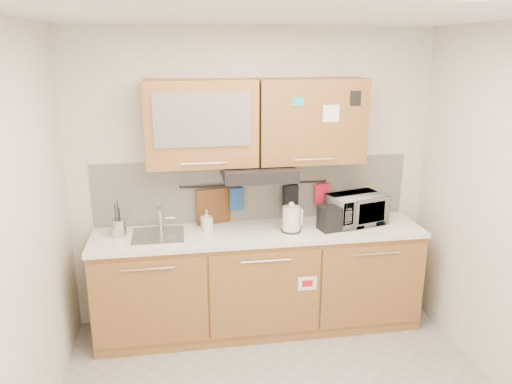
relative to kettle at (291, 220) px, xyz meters
name	(u,v)px	position (x,y,z in m)	size (l,w,h in m)	color
ceiling	(297,13)	(-0.26, -1.13, 1.58)	(3.20, 3.20, 0.00)	white
wall_back	(254,179)	(-0.26, 0.37, 0.28)	(3.20, 3.20, 0.00)	silver
wall_left	(12,257)	(-1.86, -1.13, 0.28)	(3.00, 3.00, 0.00)	silver
base_cabinet	(259,285)	(-0.26, 0.06, -0.62)	(2.80, 0.64, 0.88)	#A76D3B
countertop	(259,233)	(-0.26, 0.06, -0.12)	(2.82, 0.62, 0.04)	white
backsplash	(254,190)	(-0.26, 0.36, 0.18)	(2.80, 0.02, 0.56)	silver
upper_cabinets	(256,122)	(-0.27, 0.19, 0.81)	(1.82, 0.37, 0.70)	#A76D3B
range_hood	(258,172)	(-0.26, 0.12, 0.40)	(0.60, 0.46, 0.10)	black
sink	(158,235)	(-1.11, 0.08, -0.10)	(0.42, 0.40, 0.26)	silver
utensil_rail	(254,184)	(-0.26, 0.32, 0.24)	(0.02, 0.02, 1.30)	black
utensil_crock	(119,228)	(-1.43, 0.11, -0.03)	(0.13, 0.13, 0.30)	#BCBCC1
kettle	(291,220)	(0.00, 0.00, 0.00)	(0.19, 0.18, 0.26)	silver
toaster	(335,217)	(0.38, -0.01, 0.00)	(0.30, 0.22, 0.21)	black
microwave	(356,209)	(0.61, 0.11, 0.03)	(0.47, 0.32, 0.26)	#999999
soap_bottle	(207,220)	(-0.71, 0.14, -0.01)	(0.08, 0.08, 0.18)	#999999
cutting_board	(214,209)	(-0.63, 0.30, 0.03)	(0.31, 0.02, 0.38)	brown
oven_mitt	(236,199)	(-0.43, 0.30, 0.11)	(0.12, 0.03, 0.20)	#204D96
dark_pouch	(290,198)	(0.06, 0.30, 0.10)	(0.15, 0.04, 0.24)	black
pot_holder	(322,194)	(0.36, 0.30, 0.12)	(0.15, 0.02, 0.18)	red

